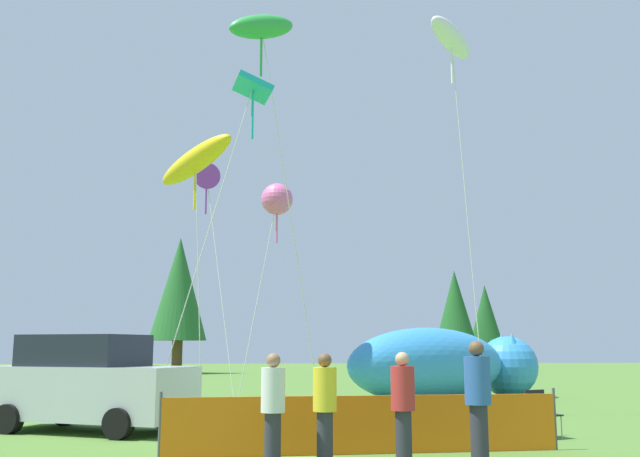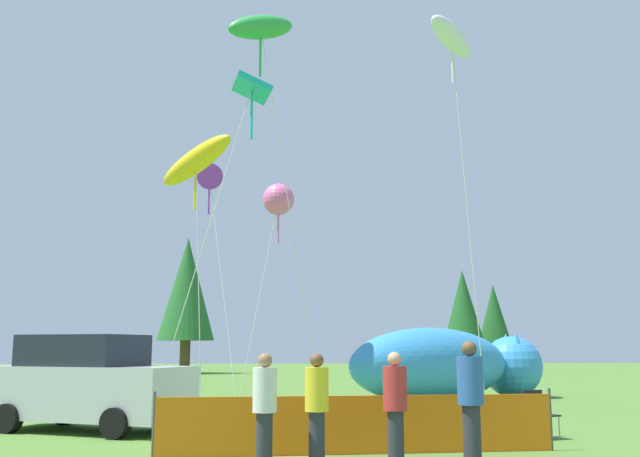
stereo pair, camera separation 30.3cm
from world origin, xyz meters
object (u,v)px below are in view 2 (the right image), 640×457
(kite_teal_diamond, at_px, (250,94))
(kite_green_fish, at_px, (261,29))
(parked_car, at_px, (88,384))
(inflatable_cat, at_px, (448,368))
(spectator_in_white_shirt, at_px, (395,403))
(spectator_in_yellow_shirt, at_px, (471,396))
(kite_white_ghost, at_px, (452,39))
(spectator_in_green_shirt, at_px, (265,404))
(folding_chair, at_px, (538,410))
(kite_yellow_hero, at_px, (196,162))
(spectator_in_blue_shirt, at_px, (317,403))
(kite_purple_delta, at_px, (209,177))
(kite_pink_octopus, at_px, (278,200))

(kite_teal_diamond, distance_m, kite_green_fish, 1.74)
(parked_car, height_order, inflatable_cat, inflatable_cat)
(inflatable_cat, distance_m, spectator_in_white_shirt, 12.55)
(spectator_in_yellow_shirt, bearing_deg, parked_car, 145.25)
(kite_white_ghost, bearing_deg, spectator_in_yellow_shirt, -104.51)
(spectator_in_yellow_shirt, bearing_deg, spectator_in_green_shirt, -179.45)
(folding_chair, relative_size, spectator_in_green_shirt, 0.55)
(folding_chair, height_order, kite_teal_diamond, kite_teal_diamond)
(inflatable_cat, xyz_separation_m, kite_yellow_hero, (-7.69, -4.64, 5.41))
(parked_car, bearing_deg, inflatable_cat, 62.75)
(spectator_in_yellow_shirt, relative_size, spectator_in_blue_shirt, 1.11)
(parked_car, height_order, spectator_in_white_shirt, parked_car)
(kite_teal_diamond, height_order, kite_yellow_hero, kite_teal_diamond)
(kite_teal_diamond, bearing_deg, spectator_in_yellow_shirt, -59.34)
(spectator_in_white_shirt, distance_m, kite_teal_diamond, 9.47)
(spectator_in_green_shirt, height_order, spectator_in_white_shirt, spectator_in_white_shirt)
(kite_purple_delta, bearing_deg, kite_pink_octopus, -50.46)
(spectator_in_blue_shirt, bearing_deg, kite_yellow_hero, 110.05)
(spectator_in_green_shirt, xyz_separation_m, spectator_in_yellow_shirt, (3.10, 0.03, 0.10))
(parked_car, relative_size, kite_white_ghost, 0.44)
(spectator_in_white_shirt, bearing_deg, kite_yellow_hero, 117.66)
(kite_teal_diamond, xyz_separation_m, kite_purple_delta, (-1.50, 6.60, -0.52))
(kite_green_fish, height_order, kite_purple_delta, kite_green_fish)
(spectator_in_blue_shirt, bearing_deg, kite_green_fish, 99.49)
(spectator_in_white_shirt, bearing_deg, inflatable_cat, 72.06)
(spectator_in_green_shirt, xyz_separation_m, kite_green_fish, (-0.21, 6.04, 8.68))
(inflatable_cat, xyz_separation_m, kite_green_fish, (-6.03, -5.96, 8.51))
(spectator_in_white_shirt, xyz_separation_m, kite_teal_diamond, (-2.41, 5.96, 6.95))
(kite_yellow_hero, height_order, kite_white_ghost, kite_white_ghost)
(spectator_in_white_shirt, distance_m, kite_green_fish, 10.75)
(folding_chair, relative_size, kite_teal_diamond, 0.11)
(kite_green_fish, distance_m, kite_yellow_hero, 3.75)
(folding_chair, bearing_deg, kite_white_ghost, 163.60)
(spectator_in_blue_shirt, xyz_separation_m, kite_green_fish, (-0.99, 5.93, 8.68))
(spectator_in_yellow_shirt, height_order, kite_teal_diamond, kite_teal_diamond)
(kite_white_ghost, bearing_deg, spectator_in_green_shirt, -124.65)
(kite_yellow_hero, relative_size, kite_purple_delta, 0.91)
(spectator_in_yellow_shirt, xyz_separation_m, spectator_in_white_shirt, (-1.15, 0.04, -0.09))
(spectator_in_blue_shirt, bearing_deg, folding_chair, 32.66)
(kite_teal_diamond, distance_m, kite_yellow_hero, 2.38)
(folding_chair, bearing_deg, kite_yellow_hero, -142.20)
(spectator_in_blue_shirt, bearing_deg, inflatable_cat, 67.01)
(folding_chair, bearing_deg, kite_pink_octopus, -165.02)
(kite_teal_diamond, xyz_separation_m, kite_yellow_hero, (-1.41, 1.33, -1.38))
(spectator_in_green_shirt, bearing_deg, spectator_in_white_shirt, 1.99)
(spectator_in_yellow_shirt, xyz_separation_m, kite_yellow_hero, (-4.97, 7.33, 5.48))
(spectator_in_white_shirt, xyz_separation_m, kite_purple_delta, (-3.90, 12.56, 6.43))
(spectator_in_white_shirt, bearing_deg, spectator_in_blue_shirt, 177.71)
(spectator_in_white_shirt, height_order, kite_green_fish, kite_green_fish)
(kite_pink_octopus, relative_size, kite_purple_delta, 0.82)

